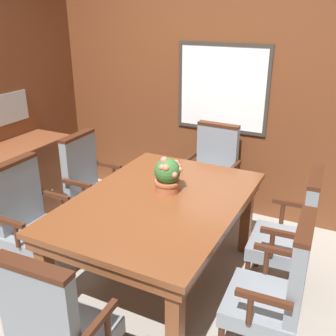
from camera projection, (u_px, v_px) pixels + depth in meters
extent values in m
plane|color=#A39E93|center=(137.00, 288.00, 3.19)|extent=(14.00, 14.00, 0.00)
cube|color=brown|center=(216.00, 98.00, 4.11)|extent=(7.20, 0.06, 2.45)
cube|color=white|center=(222.00, 88.00, 4.00)|extent=(0.90, 0.01, 0.83)
cube|color=#38332D|center=(224.00, 44.00, 3.84)|extent=(0.97, 0.02, 0.04)
cube|color=#38332D|center=(220.00, 129.00, 4.16)|extent=(0.97, 0.02, 0.03)
cube|color=#38332D|center=(181.00, 85.00, 4.19)|extent=(0.04, 0.02, 0.83)
cube|color=#38332D|center=(268.00, 93.00, 3.80)|extent=(0.03, 0.02, 0.83)
cube|color=brown|center=(47.00, 279.00, 2.74)|extent=(0.09, 0.09, 0.71)
cube|color=brown|center=(175.00, 327.00, 2.33)|extent=(0.09, 0.09, 0.71)
cube|color=brown|center=(151.00, 194.00, 3.97)|extent=(0.09, 0.09, 0.71)
cube|color=brown|center=(246.00, 216.00, 3.56)|extent=(0.09, 0.09, 0.71)
cube|color=brown|center=(159.00, 209.00, 3.03)|extent=(1.15, 1.64, 0.09)
cube|color=brown|center=(159.00, 201.00, 3.01)|extent=(1.21, 1.70, 0.04)
cylinder|color=#472314|center=(182.00, 208.00, 4.10)|extent=(0.04, 0.04, 0.33)
cylinder|color=#472314|center=(219.00, 218.00, 3.91)|extent=(0.04, 0.04, 0.33)
cylinder|color=#472314|center=(198.00, 194.00, 4.42)|extent=(0.04, 0.04, 0.33)
cylinder|color=#472314|center=(233.00, 202.00, 4.23)|extent=(0.04, 0.04, 0.33)
cube|color=gray|center=(209.00, 186.00, 4.08)|extent=(0.49, 0.47, 0.11)
cube|color=gray|center=(217.00, 151.00, 4.11)|extent=(0.44, 0.10, 0.54)
cube|color=#472314|center=(219.00, 125.00, 4.00)|extent=(0.44, 0.11, 0.03)
cylinder|color=#472314|center=(187.00, 169.00, 4.11)|extent=(0.04, 0.04, 0.20)
cube|color=#472314|center=(190.00, 158.00, 4.12)|extent=(0.05, 0.32, 0.04)
cylinder|color=#472314|center=(231.00, 178.00, 3.88)|extent=(0.04, 0.04, 0.20)
cube|color=#472314|center=(234.00, 167.00, 3.90)|extent=(0.05, 0.32, 0.04)
cylinder|color=#472314|center=(258.00, 249.00, 3.40)|extent=(0.04, 0.04, 0.33)
cylinder|color=#472314|center=(247.00, 277.00, 3.05)|extent=(0.04, 0.04, 0.33)
cylinder|color=#472314|center=(305.00, 260.00, 3.26)|extent=(0.04, 0.04, 0.33)
cylinder|color=#472314|center=(299.00, 291.00, 2.90)|extent=(0.04, 0.04, 0.33)
cube|color=gray|center=(280.00, 245.00, 3.07)|extent=(0.48, 0.50, 0.11)
cube|color=gray|center=(310.00, 213.00, 2.88)|extent=(0.10, 0.44, 0.54)
cube|color=#472314|center=(316.00, 177.00, 2.77)|extent=(0.11, 0.44, 0.03)
cylinder|color=#472314|center=(282.00, 213.00, 3.23)|extent=(0.04, 0.04, 0.20)
cube|color=#472314|center=(292.00, 204.00, 3.17)|extent=(0.32, 0.05, 0.04)
cylinder|color=#472314|center=(272.00, 244.00, 2.81)|extent=(0.04, 0.04, 0.20)
cube|color=#472314|center=(283.00, 234.00, 2.75)|extent=(0.32, 0.05, 0.04)
cylinder|color=#472314|center=(104.00, 233.00, 3.65)|extent=(0.04, 0.04, 0.33)
cylinder|color=#472314|center=(127.00, 213.00, 4.00)|extent=(0.04, 0.04, 0.33)
cylinder|color=#472314|center=(70.00, 223.00, 3.81)|extent=(0.04, 0.04, 0.33)
cylinder|color=#472314|center=(95.00, 205.00, 4.16)|extent=(0.04, 0.04, 0.33)
cube|color=gray|center=(98.00, 198.00, 3.82)|extent=(0.46, 0.48, 0.11)
cube|color=gray|center=(80.00, 164.00, 3.77)|extent=(0.09, 0.44, 0.54)
cube|color=#472314|center=(77.00, 136.00, 3.66)|extent=(0.09, 0.44, 0.03)
cylinder|color=#472314|center=(84.00, 195.00, 3.54)|extent=(0.04, 0.04, 0.20)
cube|color=#472314|center=(77.00, 184.00, 3.53)|extent=(0.32, 0.04, 0.04)
cylinder|color=#472314|center=(114.00, 175.00, 3.95)|extent=(0.04, 0.04, 0.20)
cube|color=#472314|center=(108.00, 165.00, 3.94)|extent=(0.32, 0.04, 0.04)
cylinder|color=#472314|center=(237.00, 303.00, 2.79)|extent=(0.04, 0.04, 0.33)
cylinder|color=#472314|center=(294.00, 319.00, 2.64)|extent=(0.04, 0.04, 0.33)
cube|color=gray|center=(262.00, 305.00, 2.45)|extent=(0.48, 0.50, 0.11)
cube|color=gray|center=(300.00, 269.00, 2.26)|extent=(0.10, 0.44, 0.54)
cube|color=#472314|center=(306.00, 226.00, 2.15)|extent=(0.11, 0.44, 0.03)
cylinder|color=#472314|center=(266.00, 261.00, 2.62)|extent=(0.04, 0.04, 0.20)
cube|color=#472314|center=(278.00, 251.00, 2.56)|extent=(0.32, 0.05, 0.04)
cylinder|color=#472314|center=(250.00, 310.00, 2.20)|extent=(0.04, 0.04, 0.20)
cube|color=#472314|center=(264.00, 299.00, 2.14)|extent=(0.32, 0.05, 0.04)
cylinder|color=#472314|center=(43.00, 280.00, 3.02)|extent=(0.04, 0.04, 0.33)
cylinder|color=#472314|center=(78.00, 252.00, 3.36)|extent=(0.04, 0.04, 0.33)
cylinder|color=#472314|center=(7.00, 266.00, 3.18)|extent=(0.04, 0.04, 0.33)
cylinder|color=#472314|center=(43.00, 241.00, 3.53)|extent=(0.04, 0.04, 0.33)
cube|color=gray|center=(40.00, 236.00, 3.19)|extent=(0.45, 0.48, 0.11)
cube|color=gray|center=(17.00, 195.00, 3.14)|extent=(0.08, 0.44, 0.54)
cube|color=#472314|center=(12.00, 162.00, 3.04)|extent=(0.09, 0.44, 0.03)
cylinder|color=#472314|center=(17.00, 235.00, 2.91)|extent=(0.04, 0.04, 0.20)
cube|color=#472314|center=(8.00, 222.00, 2.90)|extent=(0.32, 0.04, 0.04)
cylinder|color=#472314|center=(62.00, 207.00, 3.32)|extent=(0.04, 0.04, 0.20)
cube|color=#472314|center=(54.00, 195.00, 3.31)|extent=(0.32, 0.04, 0.04)
cylinder|color=#472314|center=(64.00, 333.00, 2.53)|extent=(0.04, 0.04, 0.33)
cube|color=gray|center=(38.00, 315.00, 1.92)|extent=(0.44, 0.10, 0.54)
cube|color=#472314|center=(31.00, 267.00, 1.81)|extent=(0.44, 0.11, 0.03)
cylinder|color=#472314|center=(108.00, 327.00, 2.08)|extent=(0.04, 0.04, 0.20)
cube|color=#472314|center=(99.00, 321.00, 1.99)|extent=(0.05, 0.32, 0.04)
cylinder|color=#472314|center=(34.00, 301.00, 2.27)|extent=(0.04, 0.04, 0.20)
cube|color=#472314|center=(24.00, 294.00, 2.17)|extent=(0.05, 0.32, 0.04)
cylinder|color=#B2603D|center=(167.00, 186.00, 3.11)|extent=(0.19, 0.19, 0.09)
cylinder|color=#B2603D|center=(167.00, 182.00, 3.09)|extent=(0.20, 0.20, 0.02)
sphere|color=#387033|center=(167.00, 171.00, 3.06)|extent=(0.21, 0.21, 0.21)
sphere|color=#EF7F68|center=(180.00, 169.00, 3.04)|extent=(0.04, 0.04, 0.04)
sphere|color=#F87963|center=(177.00, 167.00, 3.11)|extent=(0.05, 0.05, 0.05)
sphere|color=#F8776E|center=(164.00, 160.00, 3.01)|extent=(0.06, 0.06, 0.06)
sphere|color=#F87962|center=(162.00, 167.00, 2.98)|extent=(0.04, 0.04, 0.04)
sphere|color=#DD7666|center=(166.00, 165.00, 3.14)|extent=(0.05, 0.05, 0.05)
sphere|color=#DD7D6D|center=(179.00, 166.00, 3.07)|extent=(0.04, 0.04, 0.04)
sphere|color=#F7767B|center=(159.00, 167.00, 3.13)|extent=(0.04, 0.04, 0.04)
sphere|color=#DE8460|center=(176.00, 163.00, 3.10)|extent=(0.06, 0.06, 0.06)
sphere|color=#DE7267|center=(175.00, 175.00, 2.98)|extent=(0.05, 0.05, 0.05)
sphere|color=#F57F61|center=(166.00, 168.00, 2.96)|extent=(0.05, 0.05, 0.05)
cube|color=brown|center=(14.00, 189.00, 3.96)|extent=(0.46, 1.28, 0.82)
cube|color=brown|center=(7.00, 150.00, 3.80)|extent=(0.47, 1.30, 0.02)
sphere|color=#4C422D|center=(28.00, 173.00, 3.78)|extent=(0.03, 0.03, 0.03)
sphere|color=#4C422D|center=(10.00, 214.00, 3.66)|extent=(0.03, 0.03, 0.03)
sphere|color=#4C422D|center=(53.00, 190.00, 4.13)|extent=(0.03, 0.03, 0.03)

